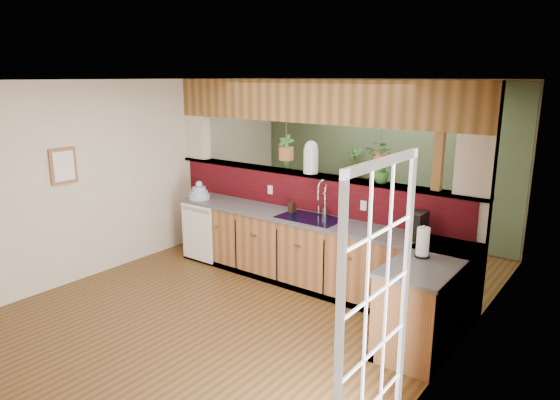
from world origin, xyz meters
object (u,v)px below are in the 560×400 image
Objects in this scene: faucet at (323,197)px; dish_stack at (199,194)px; coffee_maker at (417,227)px; glass_jar at (311,157)px; shelving_console at (330,201)px; paper_towel at (423,243)px; soap_dispenser at (292,205)px.

faucet is 1.58× the size of dish_stack.
coffee_maker is 1.76m from glass_jar.
shelving_console is at bearing 138.43° from coffee_maker.
coffee_maker is 0.58m from paper_towel.
paper_towel is 3.93m from shelving_console.
glass_jar reaches higher than faucet.
glass_jar is (-1.90, 0.87, 0.56)m from paper_towel.
dish_stack is 1.78m from glass_jar.
coffee_maker reaches higher than dish_stack.
soap_dispenser is 0.62× the size of coffee_maker.
dish_stack is at bearing -176.46° from coffee_maker.
shelving_console is (0.76, 2.40, -0.48)m from dish_stack.
coffee_maker is (1.30, -0.13, -0.12)m from faucet.
shelving_console is at bearing 118.76° from faucet.
shelving_console is at bearing 134.58° from paper_towel.
soap_dispenser is 0.68m from glass_jar.
glass_jar reaches higher than shelving_console.
paper_towel is at bearing -24.65° from glass_jar.
glass_jar reaches higher than soap_dispenser.
glass_jar reaches higher than paper_towel.
soap_dispenser is 0.57× the size of paper_towel.
glass_jar is at bearing 155.35° from paper_towel.
dish_stack reaches higher than soap_dispenser.
dish_stack is 0.71× the size of glass_jar.
faucet is at bearing -69.21° from shelving_console.
coffee_maker is at bearing 117.53° from paper_towel.
paper_towel is at bearing -6.03° from dish_stack.
shelving_console is at bearing 113.60° from glass_jar.
coffee_maker is at bearing -5.91° from faucet.
paper_towel reaches higher than coffee_maker.
coffee_maker is at bearing -12.28° from glass_jar.
coffee_maker is 0.22× the size of shelving_console.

